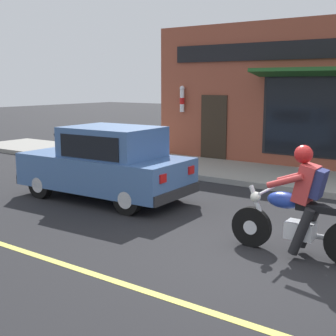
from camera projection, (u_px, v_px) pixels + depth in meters
name	position (u px, v px, depth m)	size (l,w,h in m)	color
ground_plane	(270.00, 261.00, 6.59)	(80.00, 80.00, 0.00)	black
sidewalk_curb	(248.00, 173.00, 12.60)	(2.60, 22.00, 0.14)	gray
lane_stripe	(29.00, 253.00, 6.87)	(0.12, 19.80, 0.01)	#D1C64C
storefront_building	(298.00, 96.00, 13.04)	(1.25, 9.09, 4.20)	brown
motorcycle_with_rider	(299.00, 210.00, 6.66)	(0.56, 2.02, 1.62)	black
car_hatchback	(106.00, 164.00, 9.95)	(1.79, 3.84, 1.57)	black
trash_bin	(146.00, 145.00, 14.02)	(0.56, 0.56, 0.98)	#514C47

